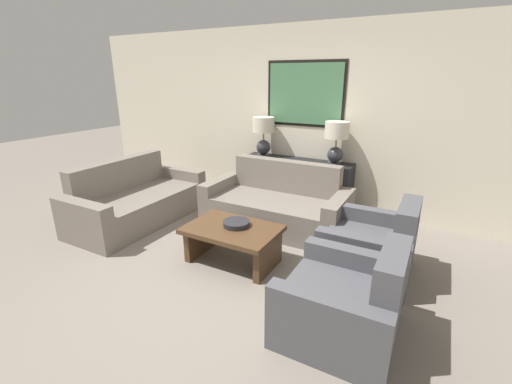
% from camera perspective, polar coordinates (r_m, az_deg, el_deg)
% --- Properties ---
extents(ground_plane, '(20.00, 20.00, 0.00)m').
position_cam_1_polar(ground_plane, '(3.59, -7.41, -14.19)').
color(ground_plane, slate).
extents(back_wall, '(7.88, 0.12, 2.65)m').
position_cam_1_polar(back_wall, '(5.24, 8.20, 11.87)').
color(back_wall, beige).
rests_on(back_wall, ground_plane).
extents(console_table, '(1.64, 0.37, 0.78)m').
position_cam_1_polar(console_table, '(5.20, 6.70, 1.22)').
color(console_table, black).
rests_on(console_table, ground_plane).
extents(table_lamp_left, '(0.33, 0.33, 0.59)m').
position_cam_1_polar(table_lamp_left, '(5.25, 1.26, 9.95)').
color(table_lamp_left, '#333338').
rests_on(table_lamp_left, console_table).
extents(table_lamp_right, '(0.33, 0.33, 0.59)m').
position_cam_1_polar(table_lamp_right, '(4.85, 13.25, 8.73)').
color(table_lamp_right, '#333338').
rests_on(table_lamp_right, console_table).
extents(couch_by_back_wall, '(1.90, 0.89, 0.84)m').
position_cam_1_polar(couch_by_back_wall, '(4.64, 3.42, -2.32)').
color(couch_by_back_wall, slate).
rests_on(couch_by_back_wall, ground_plane).
extents(couch_by_side, '(0.89, 1.90, 0.84)m').
position_cam_1_polar(couch_by_side, '(5.07, -19.27, -1.51)').
color(couch_by_side, slate).
rests_on(couch_by_side, ground_plane).
extents(coffee_table, '(0.99, 0.67, 0.41)m').
position_cam_1_polar(coffee_table, '(3.73, -3.89, -7.53)').
color(coffee_table, '#4C331E').
rests_on(coffee_table, ground_plane).
extents(decorative_bowl, '(0.29, 0.29, 0.05)m').
position_cam_1_polar(decorative_bowl, '(3.71, -3.28, -5.26)').
color(decorative_bowl, '#232328').
rests_on(decorative_bowl, coffee_table).
extents(armchair_near_back_wall, '(0.86, 0.91, 0.80)m').
position_cam_1_polar(armchair_near_back_wall, '(3.76, 18.72, -8.79)').
color(armchair_near_back_wall, '#4C4C51').
rests_on(armchair_near_back_wall, ground_plane).
extents(armchair_near_camera, '(0.86, 0.91, 0.80)m').
position_cam_1_polar(armchair_near_camera, '(2.88, 14.68, -17.55)').
color(armchair_near_camera, '#4C4C51').
rests_on(armchair_near_camera, ground_plane).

